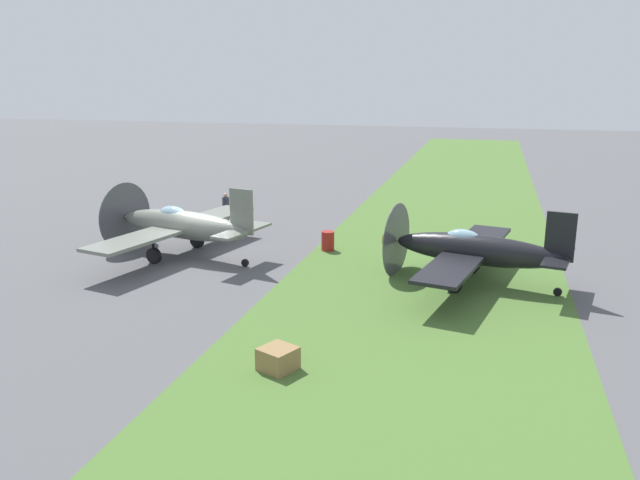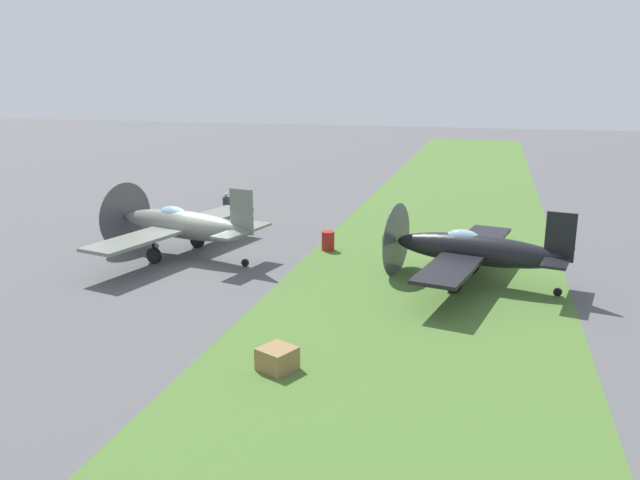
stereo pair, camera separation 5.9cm
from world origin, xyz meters
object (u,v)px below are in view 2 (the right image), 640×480
airplane_wingman (473,250)px  supply_crate (277,359)px  airplane_lead (181,225)px  fuel_drum (328,241)px  ground_crew_chief (226,208)px

airplane_wingman → supply_crate: size_ratio=10.36×
airplane_lead → supply_crate: airplane_lead is taller
airplane_lead → supply_crate: size_ratio=11.00×
airplane_lead → fuel_drum: airplane_lead is taller
airplane_wingman → supply_crate: (-9.12, 4.89, -1.06)m
airplane_lead → fuel_drum: 6.74m
supply_crate → airplane_lead: bearing=39.2°
ground_crew_chief → fuel_drum: (-3.83, -6.79, -0.46)m
supply_crate → fuel_drum: bearing=8.2°
airplane_wingman → ground_crew_chief: 15.22m
airplane_lead → airplane_wingman: bearing=-79.7°
ground_crew_chief → supply_crate: ground_crew_chief is taller
ground_crew_chief → supply_crate: 18.34m
ground_crew_chief → supply_crate: size_ratio=1.92×
airplane_wingman → fuel_drum: (3.26, 6.67, -0.93)m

